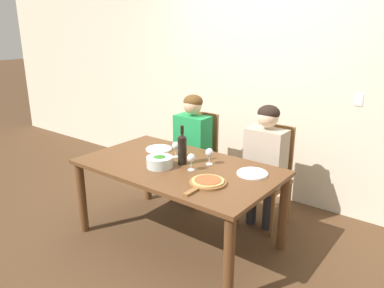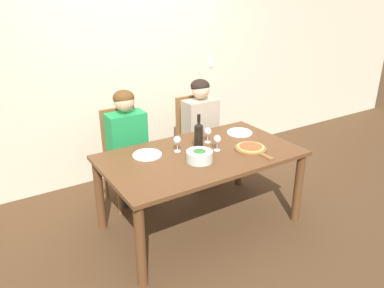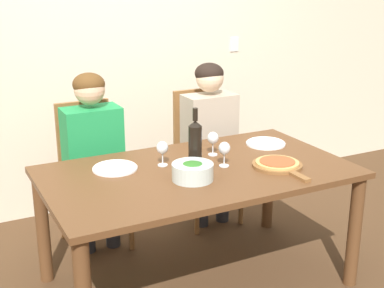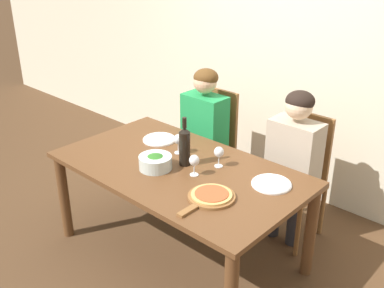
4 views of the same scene
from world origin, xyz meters
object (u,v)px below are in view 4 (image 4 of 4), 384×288
broccoli_bowl (155,162)px  pizza_on_board (211,196)px  wine_glass_left (178,140)px  dinner_plate_right (272,184)px  person_woman (203,124)px  chair_left (212,142)px  chair_right (298,174)px  wine_glass_centre (194,161)px  wine_glass_right (219,153)px  person_man (293,154)px  wine_bottle (185,146)px  dinner_plate_left (159,139)px

broccoli_bowl → pizza_on_board: size_ratio=0.53×
broccoli_bowl → wine_glass_left: bearing=100.9°
broccoli_bowl → dinner_plate_right: broccoli_bowl is taller
person_woman → chair_left: bearing=90.0°
chair_right → wine_glass_centre: (-0.32, -0.87, 0.32)m
wine_glass_right → person_woman: bearing=138.8°
broccoli_bowl → wine_glass_centre: wine_glass_centre is taller
wine_glass_right → wine_glass_centre: size_ratio=1.00×
chair_right → person_man: bearing=-90.0°
broccoli_bowl → wine_glass_centre: 0.29m
chair_left → chair_right: bearing=0.0°
person_woman → pizza_on_board: size_ratio=2.81×
wine_bottle → wine_glass_left: size_ratio=2.37×
wine_glass_left → dinner_plate_left: bearing=166.6°
dinner_plate_left → wine_glass_right: bearing=-2.8°
wine_glass_right → dinner_plate_left: bearing=177.2°
broccoli_bowl → dinner_plate_right: bearing=25.6°
dinner_plate_left → wine_glass_centre: wine_glass_centre is taller
chair_right → pizza_on_board: bearing=-92.3°
wine_bottle → dinner_plate_right: (0.62, 0.17, -0.14)m
person_woman → wine_glass_left: (0.25, -0.57, 0.11)m
wine_bottle → broccoli_bowl: bearing=-121.1°
pizza_on_board → wine_glass_left: (-0.60, 0.33, 0.09)m
dinner_plate_right → pizza_on_board: pizza_on_board is taller
person_man → dinner_plate_left: person_man is taller
chair_left → wine_glass_right: chair_left is taller
chair_right → wine_glass_right: chair_right is taller
chair_right → dinner_plate_right: 0.68m
dinner_plate_right → wine_glass_left: bearing=-175.3°
wine_glass_centre → wine_bottle: bearing=155.2°
person_man → pizza_on_board: (-0.04, -0.90, 0.02)m
dinner_plate_right → wine_glass_right: (-0.42, -0.03, 0.10)m
chair_right → wine_glass_right: size_ratio=6.62×
dinner_plate_left → wine_glass_left: size_ratio=1.74×
wine_bottle → wine_glass_right: size_ratio=2.37×
wine_bottle → pizza_on_board: size_ratio=0.82×
wine_glass_left → wine_glass_right: (0.36, 0.03, 0.00)m
person_woman → dinner_plate_left: (-0.02, -0.51, 0.01)m
wine_bottle → broccoli_bowl: wine_bottle is taller
chair_left → person_man: 0.92m
wine_glass_left → person_man: bearing=41.7°
pizza_on_board → dinner_plate_right: bearing=65.0°
chair_right → pizza_on_board: chair_right is taller
person_man → wine_glass_left: person_man is taller
person_woman → wine_glass_right: bearing=-41.2°
wine_bottle → wine_glass_right: (0.20, 0.14, -0.04)m
chair_right → wine_glass_left: (-0.64, -0.69, 0.32)m
dinner_plate_left → wine_glass_left: 0.30m
person_man → wine_glass_left: 0.86m
broccoli_bowl → wine_glass_right: (0.31, 0.32, 0.06)m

